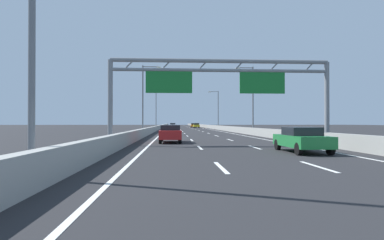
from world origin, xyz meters
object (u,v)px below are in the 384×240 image
(streetlamp_left_far, at_px, (157,107))
(green_car, at_px, (302,139))
(sign_gantry, at_px, (220,80))
(streetlamp_left_mid, at_px, (144,95))
(yellow_car, at_px, (196,125))
(white_car, at_px, (173,125))
(red_car, at_px, (170,133))
(orange_car, at_px, (194,125))
(silver_car, at_px, (173,125))
(streetlamp_right_mid, at_px, (251,96))
(streetlamp_right_far, at_px, (217,107))

(streetlamp_left_far, height_order, green_car, streetlamp_left_far)
(sign_gantry, distance_m, streetlamp_left_mid, 21.95)
(streetlamp_left_far, bearing_deg, yellow_car, 60.98)
(streetlamp_left_mid, relative_size, white_car, 2.22)
(streetlamp_left_mid, xyz_separation_m, red_car, (3.72, -17.93, -4.65))
(orange_car, relative_size, silver_car, 0.99)
(streetlamp_right_mid, xyz_separation_m, yellow_car, (-3.69, 54.56, -4.65))
(streetlamp_left_far, relative_size, yellow_car, 2.28)
(streetlamp_left_far, height_order, streetlamp_right_far, same)
(yellow_car, relative_size, silver_car, 0.93)
(streetlamp_right_far, distance_m, green_car, 61.52)
(streetlamp_left_far, relative_size, silver_car, 2.12)
(sign_gantry, height_order, streetlamp_right_mid, streetlamp_right_mid)
(streetlamp_left_mid, relative_size, silver_car, 2.12)
(streetlamp_left_mid, relative_size, streetlamp_right_far, 1.00)
(sign_gantry, height_order, streetlamp_left_mid, streetlamp_left_mid)
(streetlamp_left_far, bearing_deg, orange_car, 68.77)
(streetlamp_left_far, height_order, yellow_car, streetlamp_left_far)
(streetlamp_left_far, bearing_deg, streetlamp_left_mid, -90.00)
(orange_car, height_order, yellow_car, yellow_car)
(streetlamp_left_mid, relative_size, yellow_car, 2.28)
(white_car, distance_m, silver_car, 9.26)
(streetlamp_right_mid, height_order, white_car, streetlamp_right_mid)
(streetlamp_left_mid, height_order, silver_car, streetlamp_left_mid)
(streetlamp_left_far, xyz_separation_m, white_car, (3.86, 20.65, -4.64))
(streetlamp_right_mid, xyz_separation_m, red_car, (-11.21, -17.93, -4.65))
(orange_car, bearing_deg, streetlamp_right_mid, -86.22)
(green_car, bearing_deg, streetlamp_left_mid, 112.21)
(silver_car, bearing_deg, streetlamp_right_far, -69.71)
(sign_gantry, xyz_separation_m, red_car, (-3.67, 2.73, -4.08))
(silver_car, bearing_deg, green_car, -85.54)
(streetlamp_left_far, bearing_deg, streetlamp_right_far, 0.00)
(streetlamp_right_far, distance_m, orange_car, 28.55)
(sign_gantry, bearing_deg, orange_car, 87.62)
(sign_gantry, relative_size, red_car, 3.77)
(streetlamp_left_far, height_order, silver_car, streetlamp_left_far)
(streetlamp_right_mid, xyz_separation_m, silver_car, (-11.05, 64.21, -4.64))
(streetlamp_left_mid, height_order, red_car, streetlamp_left_mid)
(streetlamp_right_far, height_order, white_car, streetlamp_right_far)
(streetlamp_right_mid, xyz_separation_m, white_car, (-11.07, 54.95, -4.64))
(streetlamp_left_far, bearing_deg, sign_gantry, -82.35)
(yellow_car, relative_size, green_car, 0.98)
(streetlamp_left_far, xyz_separation_m, yellow_car, (11.24, 20.26, -4.65))
(sign_gantry, distance_m, silver_car, 85.04)
(streetlamp_right_far, height_order, green_car, streetlamp_right_far)
(streetlamp_right_mid, bearing_deg, streetlamp_left_mid, 180.00)
(streetlamp_right_far, bearing_deg, streetlamp_left_mid, -113.52)
(streetlamp_left_mid, bearing_deg, streetlamp_right_far, 66.48)
(streetlamp_left_mid, distance_m, orange_car, 63.28)
(streetlamp_left_mid, bearing_deg, green_car, -67.79)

